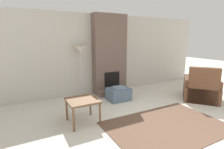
{
  "coord_description": "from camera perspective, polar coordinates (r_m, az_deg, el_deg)",
  "views": [
    {
      "loc": [
        -2.67,
        -2.01,
        1.84
      ],
      "look_at": [
        0.0,
        3.01,
        0.65
      ],
      "focal_mm": 28.0,
      "sensor_mm": 36.0,
      "label": 1
    }
  ],
  "objects": [
    {
      "name": "floor_lamp_left",
      "position": [
        5.36,
        -10.23,
        7.34
      ],
      "size": [
        0.43,
        0.43,
        1.61
      ],
      "color": "#ADADB2",
      "rests_on": "ground_plane"
    },
    {
      "name": "area_rug",
      "position": [
        4.03,
        17.51,
        -15.76
      ],
      "size": [
        2.52,
        1.69,
        0.01
      ],
      "primitive_type": "cube",
      "color": "brown",
      "rests_on": "ground_plane"
    },
    {
      "name": "side_table",
      "position": [
        3.89,
        -9.61,
        -9.0
      ],
      "size": [
        0.65,
        0.64,
        0.54
      ],
      "color": "brown",
      "rests_on": "ground_plane"
    },
    {
      "name": "armchair",
      "position": [
        5.89,
        27.05,
        -4.51
      ],
      "size": [
        1.39,
        1.38,
        1.04
      ],
      "rotation": [
        0.0,
        0.0,
        2.29
      ],
      "color": "brown",
      "rests_on": "ground_plane"
    },
    {
      "name": "fireplace",
      "position": [
        5.86,
        -0.72,
        5.93
      ],
      "size": [
        1.14,
        0.63,
        2.6
      ],
      "color": "brown",
      "rests_on": "ground_plane"
    },
    {
      "name": "ground_plane",
      "position": [
        3.81,
        22.89,
        -17.98
      ],
      "size": [
        24.0,
        24.0,
        0.0
      ],
      "primitive_type": "plane",
      "color": "beige"
    },
    {
      "name": "wall_back",
      "position": [
        6.04,
        -1.68,
        6.73
      ],
      "size": [
        7.94,
        0.06,
        2.6
      ],
      "primitive_type": "cube",
      "color": "#BCB7AD",
      "rests_on": "ground_plane"
    },
    {
      "name": "ottoman",
      "position": [
        5.29,
        2.18,
        -6.32
      ],
      "size": [
        0.64,
        0.52,
        0.42
      ],
      "color": "slate",
      "rests_on": "ground_plane"
    }
  ]
}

